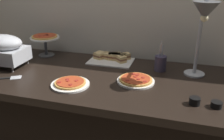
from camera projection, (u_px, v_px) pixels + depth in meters
name	position (u px, v px, depth m)	size (l,w,h in m)	color
back_wall	(116.00, 2.00, 1.97)	(4.40, 0.04, 2.40)	beige
buffet_table	(98.00, 121.00, 1.83)	(1.90, 0.84, 0.76)	black
chafing_dish	(3.00, 48.00, 1.81)	(0.34, 0.23, 0.24)	#B7BABF
heat_lamp	(203.00, 20.00, 1.41)	(0.15, 0.34, 0.53)	#B7BABF
pizza_plate_front	(136.00, 80.00, 1.58)	(0.24, 0.24, 0.03)	white
pizza_plate_center	(70.00, 83.00, 1.54)	(0.24, 0.24, 0.03)	white
pizza_plate_raised_stand	(45.00, 39.00, 2.03)	(0.24, 0.24, 0.18)	#595B60
sandwich_platter	(113.00, 58.00, 1.95)	(0.34, 0.23, 0.06)	white
sauce_cup_near	(195.00, 101.00, 1.31)	(0.06, 0.06, 0.04)	black
sauce_cup_far	(216.00, 104.00, 1.28)	(0.06, 0.06, 0.03)	black
utensil_holder	(160.00, 63.00, 1.75)	(0.08, 0.08, 0.23)	#383347
serving_spatula	(10.00, 78.00, 1.64)	(0.16, 0.11, 0.01)	#B7BABF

